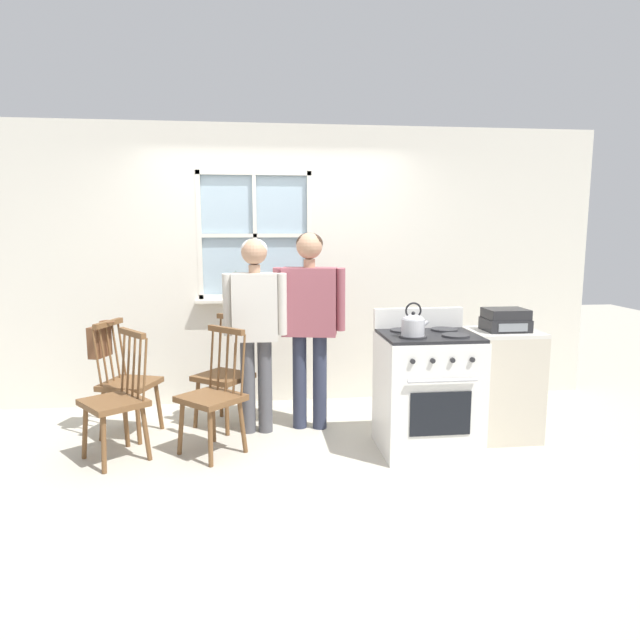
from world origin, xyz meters
name	(u,v)px	position (x,y,z in m)	size (l,w,h in m)	color
ground_plane	(287,452)	(0.00, 0.00, 0.00)	(16.00, 16.00, 0.00)	#B2AD9E
wall_back	(278,269)	(0.01, 1.40, 1.33)	(6.40, 0.16, 2.70)	silver
chair_by_window	(128,383)	(-1.29, 0.54, 0.44)	(0.52, 0.53, 0.97)	brown
chair_near_wall	(213,397)	(-0.56, 0.06, 0.44)	(0.58, 0.58, 0.97)	brown
chair_center_cluster	(225,376)	(-0.50, 0.69, 0.44)	(0.58, 0.57, 0.97)	brown
chair_near_stove	(117,402)	(-1.26, 0.03, 0.44)	(0.57, 0.58, 0.97)	brown
person_elderly_left	(255,316)	(-0.22, 0.49, 1.00)	(0.53, 0.24, 1.64)	#4C4C51
person_teen_center	(309,309)	(0.23, 0.54, 1.04)	(0.62, 0.30, 1.68)	#2D3347
stove	(427,391)	(1.09, -0.07, 0.47)	(0.73, 0.68, 1.08)	white
kettle	(413,324)	(0.92, -0.20, 1.02)	(0.21, 0.17, 0.25)	#B7B7BC
potted_plant	(235,291)	(-0.41, 1.31, 1.13)	(0.14, 0.14, 0.29)	#935B3D
handbag	(100,341)	(-1.51, 0.62, 0.80)	(0.23, 0.24, 0.31)	brown
side_counter	(501,384)	(1.78, 0.14, 0.45)	(0.55, 0.50, 0.90)	beige
stereo	(505,320)	(1.78, 0.12, 0.99)	(0.34, 0.29, 0.18)	#232326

